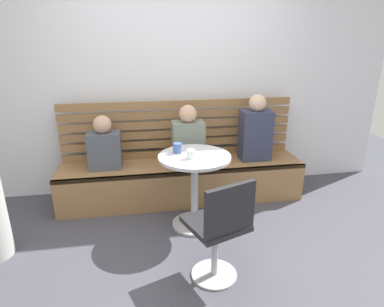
{
  "coord_description": "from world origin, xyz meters",
  "views": [
    {
      "loc": [
        -0.47,
        -2.18,
        1.78
      ],
      "look_at": [
        0.02,
        0.66,
        0.75
      ],
      "focal_mm": 30.63,
      "sensor_mm": 36.0,
      "label": 1
    }
  ],
  "objects_px": {
    "person_adult": "(256,131)",
    "cup_mug_blue": "(178,148)",
    "person_child_middle": "(104,146)",
    "person_child_left": "(188,139)",
    "white_chair": "(220,228)",
    "cafe_table": "(194,177)",
    "booth_bench": "(182,181)",
    "cup_glass_short": "(191,154)"
  },
  "relations": [
    {
      "from": "person_child_left",
      "to": "person_child_middle",
      "type": "distance_m",
      "value": 0.89
    },
    {
      "from": "person_child_middle",
      "to": "person_child_left",
      "type": "bearing_deg",
      "value": -3.82
    },
    {
      "from": "booth_bench",
      "to": "white_chair",
      "type": "relative_size",
      "value": 3.18
    },
    {
      "from": "person_adult",
      "to": "person_child_middle",
      "type": "bearing_deg",
      "value": 179.71
    },
    {
      "from": "booth_bench",
      "to": "person_child_middle",
      "type": "distance_m",
      "value": 0.95
    },
    {
      "from": "booth_bench",
      "to": "cup_glass_short",
      "type": "bearing_deg",
      "value": -90.72
    },
    {
      "from": "cup_mug_blue",
      "to": "cup_glass_short",
      "type": "height_order",
      "value": "cup_mug_blue"
    },
    {
      "from": "person_adult",
      "to": "cup_mug_blue",
      "type": "height_order",
      "value": "person_adult"
    },
    {
      "from": "booth_bench",
      "to": "person_adult",
      "type": "distance_m",
      "value": 1.01
    },
    {
      "from": "booth_bench",
      "to": "white_chair",
      "type": "height_order",
      "value": "white_chair"
    },
    {
      "from": "cafe_table",
      "to": "cup_glass_short",
      "type": "height_order",
      "value": "cup_glass_short"
    },
    {
      "from": "cafe_table",
      "to": "booth_bench",
      "type": "bearing_deg",
      "value": 93.75
    },
    {
      "from": "cup_mug_blue",
      "to": "person_adult",
      "type": "bearing_deg",
      "value": 26.91
    },
    {
      "from": "booth_bench",
      "to": "person_adult",
      "type": "bearing_deg",
      "value": 0.94
    },
    {
      "from": "person_child_middle",
      "to": "cup_glass_short",
      "type": "relative_size",
      "value": 7.21
    },
    {
      "from": "booth_bench",
      "to": "person_child_left",
      "type": "height_order",
      "value": "person_child_left"
    },
    {
      "from": "cup_glass_short",
      "to": "person_child_left",
      "type": "bearing_deg",
      "value": 83.4
    },
    {
      "from": "white_chair",
      "to": "cup_mug_blue",
      "type": "bearing_deg",
      "value": 101.85
    },
    {
      "from": "white_chair",
      "to": "person_adult",
      "type": "height_order",
      "value": "person_adult"
    },
    {
      "from": "cafe_table",
      "to": "person_adult",
      "type": "height_order",
      "value": "person_adult"
    },
    {
      "from": "person_child_middle",
      "to": "white_chair",
      "type": "bearing_deg",
      "value": -56.91
    },
    {
      "from": "person_child_left",
      "to": "person_child_middle",
      "type": "relative_size",
      "value": 1.16
    },
    {
      "from": "cafe_table",
      "to": "cup_mug_blue",
      "type": "distance_m",
      "value": 0.32
    },
    {
      "from": "person_child_left",
      "to": "cup_mug_blue",
      "type": "relative_size",
      "value": 7.04
    },
    {
      "from": "person_child_left",
      "to": "person_child_middle",
      "type": "bearing_deg",
      "value": 176.18
    },
    {
      "from": "person_child_middle",
      "to": "cup_glass_short",
      "type": "bearing_deg",
      "value": -38.76
    },
    {
      "from": "booth_bench",
      "to": "cafe_table",
      "type": "distance_m",
      "value": 0.64
    },
    {
      "from": "person_child_left",
      "to": "white_chair",
      "type": "bearing_deg",
      "value": -89.02
    },
    {
      "from": "person_adult",
      "to": "cup_mug_blue",
      "type": "relative_size",
      "value": 7.88
    },
    {
      "from": "white_chair",
      "to": "cup_mug_blue",
      "type": "relative_size",
      "value": 8.95
    },
    {
      "from": "person_adult",
      "to": "cup_mug_blue",
      "type": "distance_m",
      "value": 1.06
    },
    {
      "from": "booth_bench",
      "to": "white_chair",
      "type": "bearing_deg",
      "value": -86.51
    },
    {
      "from": "person_child_middle",
      "to": "cup_glass_short",
      "type": "height_order",
      "value": "person_child_middle"
    },
    {
      "from": "white_chair",
      "to": "person_child_middle",
      "type": "relative_size",
      "value": 1.47
    },
    {
      "from": "person_adult",
      "to": "person_child_middle",
      "type": "relative_size",
      "value": 1.3
    },
    {
      "from": "person_child_middle",
      "to": "cup_glass_short",
      "type": "distance_m",
      "value": 1.06
    },
    {
      "from": "booth_bench",
      "to": "cup_mug_blue",
      "type": "distance_m",
      "value": 0.74
    },
    {
      "from": "white_chair",
      "to": "person_adult",
      "type": "distance_m",
      "value": 1.62
    },
    {
      "from": "white_chair",
      "to": "cup_glass_short",
      "type": "xyz_separation_m",
      "value": [
        -0.09,
        0.74,
        0.32
      ]
    },
    {
      "from": "cup_mug_blue",
      "to": "cup_glass_short",
      "type": "distance_m",
      "value": 0.2
    },
    {
      "from": "white_chair",
      "to": "person_adult",
      "type": "relative_size",
      "value": 1.14
    },
    {
      "from": "person_adult",
      "to": "cup_glass_short",
      "type": "distance_m",
      "value": 1.07
    }
  ]
}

